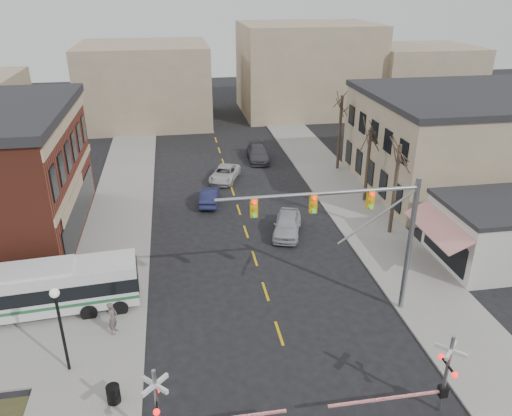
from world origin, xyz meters
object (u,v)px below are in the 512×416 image
(street_lamp, at_px, (58,313))
(pedestrian_far, at_px, (92,291))
(transit_bus, at_px, (35,290))
(car_d, at_px, (258,153))
(car_b, at_px, (210,196))
(car_c, at_px, (225,174))
(rr_crossing_east, at_px, (436,377))
(traffic_signal_mast, at_px, (361,222))
(rr_crossing_west, at_px, (169,410))
(pedestrian_near, at_px, (113,318))
(trash_bin, at_px, (113,394))
(car_a, at_px, (287,224))

(street_lamp, bearing_deg, pedestrian_far, 85.35)
(transit_bus, distance_m, car_d, 29.31)
(car_b, bearing_deg, car_c, -99.67)
(rr_crossing_east, xyz_separation_m, car_d, (-1.72, 34.29, -1.23))
(traffic_signal_mast, height_order, car_c, traffic_signal_mast)
(rr_crossing_west, xyz_separation_m, pedestrian_near, (-2.91, 7.60, -0.92))
(transit_bus, height_order, car_c, transit_bus)
(trash_bin, relative_size, car_a, 0.19)
(car_a, height_order, pedestrian_far, pedestrian_far)
(trash_bin, relative_size, car_d, 0.17)
(car_b, bearing_deg, trash_bin, 84.13)
(transit_bus, height_order, pedestrian_near, transit_bus)
(trash_bin, height_order, car_a, car_a)
(trash_bin, distance_m, pedestrian_near, 4.96)
(pedestrian_far, bearing_deg, car_c, 38.69)
(street_lamp, bearing_deg, rr_crossing_west, -46.87)
(car_b, height_order, car_d, car_d)
(transit_bus, bearing_deg, rr_crossing_east, -28.99)
(rr_crossing_west, height_order, rr_crossing_east, same)
(car_c, bearing_deg, car_a, -52.55)
(pedestrian_near, bearing_deg, street_lamp, 158.48)
(pedestrian_near, height_order, pedestrian_far, pedestrian_near)
(trash_bin, distance_m, car_c, 27.48)
(rr_crossing_west, height_order, pedestrian_near, rr_crossing_west)
(rr_crossing_west, relative_size, rr_crossing_east, 1.00)
(rr_crossing_east, distance_m, car_b, 25.11)
(street_lamp, distance_m, car_b, 20.62)
(car_c, relative_size, pedestrian_far, 3.01)
(trash_bin, relative_size, pedestrian_near, 0.46)
(car_a, height_order, car_c, car_a)
(rr_crossing_west, height_order, car_a, rr_crossing_west)
(transit_bus, bearing_deg, pedestrian_far, 10.42)
(rr_crossing_west, distance_m, pedestrian_far, 11.54)
(street_lamp, height_order, car_d, street_lamp)
(trash_bin, bearing_deg, pedestrian_near, 94.79)
(street_lamp, height_order, trash_bin, street_lamp)
(transit_bus, height_order, traffic_signal_mast, traffic_signal_mast)
(car_a, xyz_separation_m, pedestrian_near, (-11.58, -9.77, 0.26))
(rr_crossing_west, xyz_separation_m, car_a, (8.68, 17.36, -1.18))
(car_d, bearing_deg, car_b, -117.30)
(rr_crossing_west, distance_m, rr_crossing_east, 11.10)
(traffic_signal_mast, relative_size, car_a, 2.28)
(rr_crossing_west, distance_m, pedestrian_near, 8.19)
(transit_bus, distance_m, traffic_signal_mast, 18.11)
(traffic_signal_mast, distance_m, pedestrian_far, 15.69)
(pedestrian_far, bearing_deg, rr_crossing_west, -91.17)
(car_a, distance_m, car_b, 8.29)
(trash_bin, xyz_separation_m, car_a, (11.17, 14.69, 0.24))
(car_d, distance_m, pedestrian_near, 29.32)
(car_a, xyz_separation_m, pedestrian_far, (-13.04, -6.74, 0.10))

